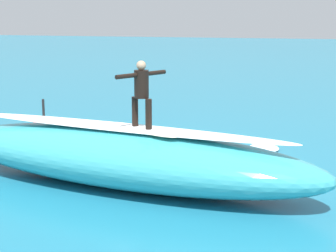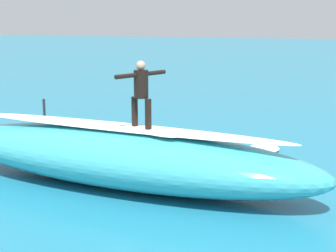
% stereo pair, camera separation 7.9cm
% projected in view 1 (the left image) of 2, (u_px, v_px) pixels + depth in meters
% --- Properties ---
extents(ground_plane, '(120.00, 120.00, 0.00)m').
position_uv_depth(ground_plane, '(169.00, 158.00, 14.95)').
color(ground_plane, teal).
extents(wave_crest, '(9.77, 4.20, 1.32)m').
position_uv_depth(wave_crest, '(123.00, 157.00, 12.55)').
color(wave_crest, teal).
rests_on(wave_crest, ground_plane).
extents(wave_foam_lip, '(8.07, 2.40, 0.08)m').
position_uv_depth(wave_foam_lip, '(123.00, 127.00, 12.40)').
color(wave_foam_lip, white).
rests_on(wave_foam_lip, wave_crest).
extents(surfboard_riding, '(2.11, 1.60, 0.07)m').
position_uv_depth(surfboard_riding, '(142.00, 129.00, 12.21)').
color(surfboard_riding, '#EAE5C6').
rests_on(surfboard_riding, wave_crest).
extents(surfer_riding, '(0.84, 1.24, 1.49)m').
position_uv_depth(surfer_riding, '(141.00, 89.00, 12.02)').
color(surfer_riding, black).
rests_on(surfer_riding, surfboard_riding).
extents(surfboard_paddling, '(1.72, 1.71, 0.08)m').
position_uv_depth(surfboard_paddling, '(189.00, 151.00, 15.48)').
color(surfboard_paddling, '#33B2D1').
rests_on(surfboard_paddling, ground_plane).
extents(surfer_paddling, '(1.22, 1.22, 0.28)m').
position_uv_depth(surfer_paddling, '(185.00, 146.00, 15.38)').
color(surfer_paddling, black).
rests_on(surfer_paddling, surfboard_paddling).
extents(buoy_marker, '(0.77, 0.77, 1.31)m').
position_uv_depth(buoy_marker, '(44.00, 129.00, 16.67)').
color(buoy_marker, red).
rests_on(buoy_marker, ground_plane).
extents(foam_patch_near, '(1.02, 0.82, 0.12)m').
position_uv_depth(foam_patch_near, '(70.00, 168.00, 13.80)').
color(foam_patch_near, white).
rests_on(foam_patch_near, ground_plane).
extents(foam_patch_mid, '(1.06, 1.14, 0.14)m').
position_uv_depth(foam_patch_mid, '(264.00, 148.00, 15.73)').
color(foam_patch_mid, white).
rests_on(foam_patch_mid, ground_plane).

